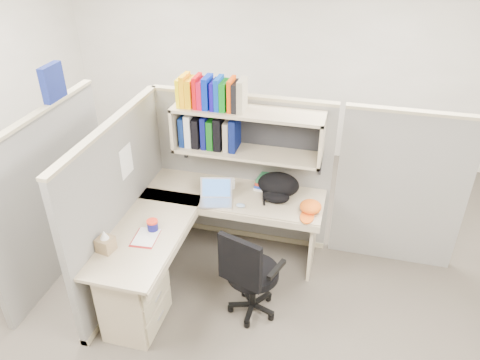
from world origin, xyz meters
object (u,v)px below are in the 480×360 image
(snack_canister, at_px, (153,225))
(task_chair, at_px, (250,286))
(desk, at_px, (163,267))
(backpack, at_px, (277,187))
(laptop, at_px, (216,193))

(snack_canister, bearing_deg, task_chair, -3.88)
(task_chair, bearing_deg, desk, -174.59)
(backpack, bearing_deg, task_chair, -90.71)
(snack_canister, relative_size, task_chair, 0.10)
(backpack, bearing_deg, laptop, -153.17)
(laptop, relative_size, backpack, 0.76)
(laptop, bearing_deg, snack_canister, -140.60)
(desk, relative_size, laptop, 5.78)
(backpack, distance_m, task_chair, 0.97)
(snack_canister, bearing_deg, desk, -47.28)
(laptop, distance_m, backpack, 0.59)
(laptop, xyz_separation_m, task_chair, (0.48, -0.59, -0.50))
(desk, bearing_deg, laptop, 66.68)
(snack_canister, height_order, task_chair, task_chair)
(desk, bearing_deg, snack_canister, 132.72)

